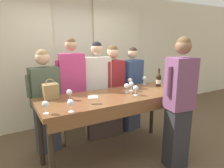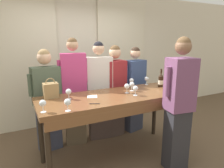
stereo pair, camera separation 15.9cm
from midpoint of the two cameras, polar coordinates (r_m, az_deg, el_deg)
name	(u,v)px [view 1 (the left image)]	position (r m, az deg, el deg)	size (l,w,h in m)	color
ground_plane	(115,156)	(3.37, -0.69, -19.89)	(18.00, 18.00, 0.00)	brown
wall_back	(74,58)	(4.46, -11.77, 7.20)	(12.00, 0.06, 2.80)	beige
curtain_panel_left	(22,64)	(4.20, -25.42, 5.11)	(1.23, 0.03, 2.69)	beige
curtain_panel_right	(118,59)	(4.84, 0.64, 7.24)	(1.23, 0.03, 2.69)	beige
tasting_bar	(115,102)	(2.96, -0.54, -5.18)	(2.22, 0.83, 1.01)	brown
wine_bottle	(159,80)	(3.53, 11.94, 1.14)	(0.09, 0.09, 0.31)	black
handbag	(51,91)	(2.90, -18.64, -1.93)	(0.20, 0.15, 0.28)	#997A4C
wine_glass_front_left	(127,86)	(3.04, 2.74, -0.64)	(0.08, 0.08, 0.15)	white
wine_glass_front_mid	(45,105)	(2.35, -20.36, -5.61)	(0.08, 0.08, 0.15)	white
wine_glass_front_right	(144,79)	(3.65, 8.04, 1.54)	(0.08, 0.08, 0.15)	white
wine_glass_center_left	(131,84)	(3.17, 4.10, -0.11)	(0.08, 0.08, 0.15)	white
wine_glass_center_mid	(130,81)	(3.45, 3.84, 0.99)	(0.08, 0.08, 0.15)	white
wine_glass_center_right	(69,93)	(2.77, -13.73, -2.42)	(0.08, 0.08, 0.15)	white
wine_glass_back_left	(71,103)	(2.32, -13.68, -5.35)	(0.08, 0.08, 0.15)	white
wine_glass_back_mid	(136,88)	(2.92, 5.24, -1.26)	(0.08, 0.08, 0.15)	white
napkin	(93,97)	(2.87, -7.09, -3.67)	(0.18, 0.18, 0.00)	white
pen	(97,104)	(2.55, -6.17, -5.72)	(0.12, 0.07, 0.01)	black
guest_olive_jacket	(46,101)	(3.34, -19.72, -4.47)	(0.55, 0.26, 1.67)	#383D51
guest_pink_top	(73,92)	(3.41, -12.44, -2.23)	(0.52, 0.27, 1.84)	brown
guest_cream_sweater	(97,91)	(3.58, -5.46, -1.94)	(0.57, 0.29, 1.77)	#473833
guest_striped_shirt	(113,90)	(3.72, -1.00, -1.72)	(0.48, 0.29, 1.71)	#473833
guest_navy_coat	(132,89)	(3.95, 4.53, -1.37)	(0.53, 0.32, 1.67)	#383D51
host_pouring	(179,103)	(2.87, 17.08, -5.30)	(0.46, 0.32, 1.85)	#28282D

